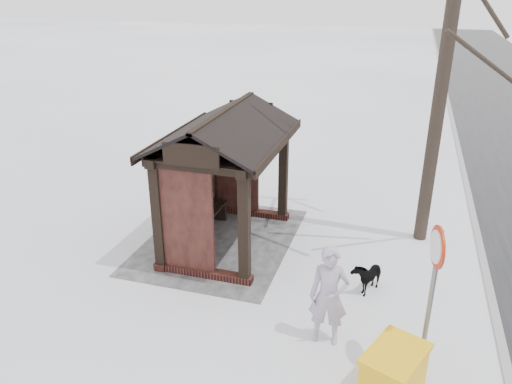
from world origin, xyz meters
TOP-DOWN VIEW (x-y plane):
  - ground at (0.00, 0.00)m, footprint 120.00×120.00m
  - kerb at (0.00, 5.50)m, footprint 120.00×0.15m
  - trampled_patch at (0.00, -0.20)m, footprint 4.20×3.20m
  - bus_shelter at (0.00, -0.16)m, footprint 3.60×2.40m
  - pedestrian at (2.71, 2.72)m, footprint 0.46×0.66m
  - dog at (1.01, 3.21)m, footprint 0.84×0.62m
  - grit_bin at (3.62, 3.82)m, footprint 1.19×1.01m
  - road_sign at (2.94, 4.20)m, footprint 0.61×0.18m

SIDE VIEW (x-z plane):
  - ground at x=0.00m, z-range 0.00..0.00m
  - trampled_patch at x=0.00m, z-range 0.00..0.02m
  - kerb at x=0.00m, z-range -0.02..0.04m
  - dog at x=1.01m, z-range 0.00..0.64m
  - grit_bin at x=3.62m, z-range 0.01..0.77m
  - pedestrian at x=2.71m, z-range 0.00..1.73m
  - road_sign at x=2.94m, z-range 0.53..2.96m
  - bus_shelter at x=0.00m, z-range 0.62..3.71m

